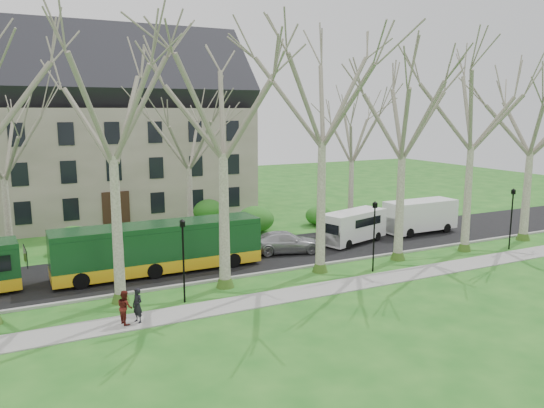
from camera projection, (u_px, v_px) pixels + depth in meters
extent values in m
plane|color=#1E621C|center=(279.00, 280.00, 30.96)|extent=(120.00, 120.00, 0.00)
cube|color=gray|center=(300.00, 293.00, 28.74)|extent=(70.00, 2.00, 0.06)
cube|color=black|center=(242.00, 257.00, 35.80)|extent=(80.00, 8.00, 0.06)
cube|color=#A5A39E|center=(268.00, 272.00, 32.27)|extent=(80.00, 0.25, 0.14)
cube|color=gray|center=(102.00, 163.00, 48.65)|extent=(26.00, 12.00, 10.00)
cylinder|color=black|center=(184.00, 265.00, 27.11)|extent=(0.10, 0.10, 4.00)
cube|color=black|center=(182.00, 224.00, 26.73)|extent=(0.22, 0.22, 0.30)
cylinder|color=black|center=(374.00, 240.00, 32.34)|extent=(0.10, 0.10, 4.00)
cube|color=black|center=(375.00, 205.00, 31.97)|extent=(0.22, 0.22, 0.30)
cylinder|color=black|center=(511.00, 222.00, 37.58)|extent=(0.10, 0.10, 4.00)
cube|color=black|center=(513.00, 192.00, 37.21)|extent=(0.22, 0.22, 0.30)
ellipsoid|color=#2B5D1A|center=(74.00, 238.00, 37.01)|extent=(2.60, 2.60, 2.00)
ellipsoid|color=#2B5D1A|center=(256.00, 220.00, 43.12)|extent=(2.60, 2.60, 2.00)
ellipsoid|color=#2B5D1A|center=(319.00, 214.00, 45.74)|extent=(2.60, 2.60, 2.00)
ellipsoid|color=#2B5D1A|center=(208.00, 210.00, 47.54)|extent=(2.60, 2.60, 2.00)
imported|color=#A0A0A5|center=(286.00, 242.00, 36.74)|extent=(5.41, 3.26, 1.47)
imported|color=black|center=(137.00, 305.00, 24.58)|extent=(0.61, 0.71, 1.64)
imported|color=#551813|center=(125.00, 307.00, 24.44)|extent=(0.75, 0.88, 1.59)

